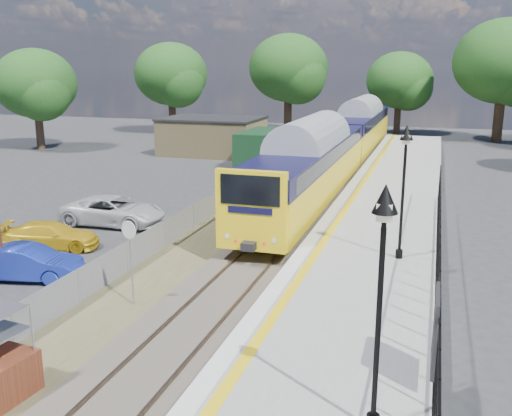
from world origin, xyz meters
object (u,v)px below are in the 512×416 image
at_px(victorian_lamp_north, 405,161).
at_px(car_yellow, 51,236).
at_px(train, 342,140).
at_px(car_white, 114,211).
at_px(speed_sign, 130,249).
at_px(victorian_lamp_south, 382,253).
at_px(car_blue, 28,263).

distance_m(victorian_lamp_north, car_yellow, 14.44).
relative_size(train, car_white, 8.28).
height_order(train, speed_sign, train).
distance_m(victorian_lamp_south, car_blue, 14.66).
bearing_deg(victorian_lamp_north, speed_sign, -149.31).
relative_size(speed_sign, car_white, 0.57).
xyz_separation_m(victorian_lamp_south, car_white, (-13.63, 13.58, -3.61)).
bearing_deg(victorian_lamp_south, car_yellow, 145.99).
height_order(car_blue, car_yellow, car_blue).
bearing_deg(speed_sign, victorian_lamp_north, 44.12).
relative_size(train, car_yellow, 10.47).
height_order(train, car_blue, train).
bearing_deg(victorian_lamp_north, car_yellow, -178.11).
xyz_separation_m(victorian_lamp_north, car_white, (-13.43, 3.58, -3.61)).
relative_size(victorian_lamp_south, speed_sign, 1.64).
relative_size(speed_sign, car_yellow, 0.72).
bearing_deg(train, victorian_lamp_north, -75.23).
bearing_deg(victorian_lamp_south, speed_sign, 146.12).
relative_size(victorian_lamp_north, train, 0.11).
height_order(victorian_lamp_north, train, victorian_lamp_north).
relative_size(train, car_blue, 10.82).
bearing_deg(train, car_white, -116.19).
distance_m(train, car_blue, 24.89).
height_order(victorian_lamp_north, car_yellow, victorian_lamp_north).
bearing_deg(car_white, car_yellow, 170.83).
xyz_separation_m(victorian_lamp_north, car_yellow, (-13.94, -0.46, -3.73)).
bearing_deg(car_white, train, -28.07).
bearing_deg(car_white, car_blue, -174.56).
distance_m(victorian_lamp_south, speed_sign, 9.93).
distance_m(car_blue, car_white, 7.30).
bearing_deg(car_yellow, car_blue, -174.52).
bearing_deg(victorian_lamp_north, car_white, 165.09).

